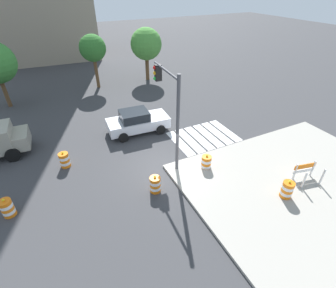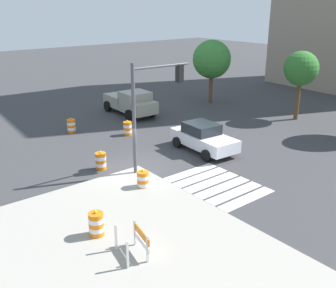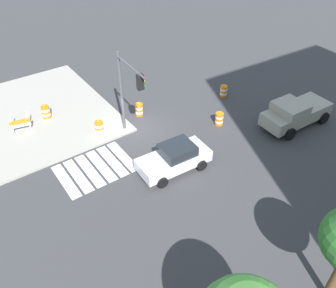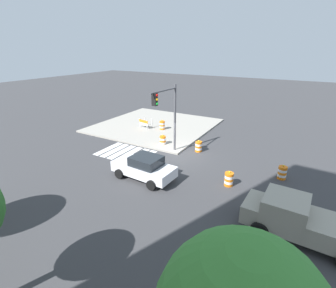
% 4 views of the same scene
% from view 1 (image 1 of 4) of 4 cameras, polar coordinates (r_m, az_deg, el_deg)
% --- Properties ---
extents(ground_plane, '(120.00, 120.00, 0.00)m').
position_cam_1_polar(ground_plane, '(14.64, -1.19, -5.36)').
color(ground_plane, '#38383A').
extents(sidewalk_corner, '(12.00, 12.00, 0.15)m').
position_cam_1_polar(sidewalk_corner, '(14.77, 32.22, -11.03)').
color(sidewalk_corner, '#9E998E').
rests_on(sidewalk_corner, ground).
extents(crosswalk_stripes, '(4.35, 3.20, 0.02)m').
position_cam_1_polar(crosswalk_stripes, '(17.56, 8.15, 1.71)').
color(crosswalk_stripes, silver).
rests_on(crosswalk_stripes, ground).
extents(sports_car, '(4.41, 2.34, 1.63)m').
position_cam_1_polar(sports_car, '(17.75, -7.05, 5.18)').
color(sports_car, silver).
rests_on(sports_car, ground).
extents(traffic_barrel_near_corner, '(0.56, 0.56, 1.02)m').
position_cam_1_polar(traffic_barrel_near_corner, '(14.40, 8.77, -4.31)').
color(traffic_barrel_near_corner, orange).
rests_on(traffic_barrel_near_corner, ground).
extents(traffic_barrel_crosswalk_end, '(0.56, 0.56, 1.02)m').
position_cam_1_polar(traffic_barrel_crosswalk_end, '(13.92, -33.01, -12.22)').
color(traffic_barrel_crosswalk_end, orange).
rests_on(traffic_barrel_crosswalk_end, ground).
extents(traffic_barrel_median_near, '(0.56, 0.56, 1.02)m').
position_cam_1_polar(traffic_barrel_median_near, '(12.90, -2.96, -9.24)').
color(traffic_barrel_median_near, orange).
rests_on(traffic_barrel_median_near, ground).
extents(traffic_barrel_median_far, '(0.56, 0.56, 1.02)m').
position_cam_1_polar(traffic_barrel_median_far, '(15.66, -22.69, -3.38)').
color(traffic_barrel_median_far, orange).
rests_on(traffic_barrel_median_far, ground).
extents(traffic_barrel_on_sidewalk, '(0.56, 0.56, 1.02)m').
position_cam_1_polar(traffic_barrel_on_sidewalk, '(13.71, 25.69, -9.40)').
color(traffic_barrel_on_sidewalk, orange).
rests_on(traffic_barrel_on_sidewalk, sidewalk_corner).
extents(construction_barricade, '(1.37, 1.02, 1.00)m').
position_cam_1_polar(construction_barricade, '(15.18, 29.19, -5.38)').
color(construction_barricade, silver).
rests_on(construction_barricade, sidewalk_corner).
extents(traffic_light_pole, '(0.48, 3.29, 5.50)m').
position_cam_1_polar(traffic_light_pole, '(13.24, 0.21, 10.05)').
color(traffic_light_pole, '#4C4C51').
rests_on(traffic_light_pole, sidewalk_corner).
extents(street_tree_streetside_near, '(2.48, 2.48, 5.05)m').
position_cam_1_polar(street_tree_streetside_near, '(25.86, -16.93, 20.26)').
color(street_tree_streetside_near, brown).
rests_on(street_tree_streetside_near, ground).
extents(street_tree_streetside_mid, '(3.17, 3.17, 5.28)m').
position_cam_1_polar(street_tree_streetside_mid, '(27.24, -5.04, 21.87)').
color(street_tree_streetside_mid, brown).
rests_on(street_tree_streetside_mid, ground).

